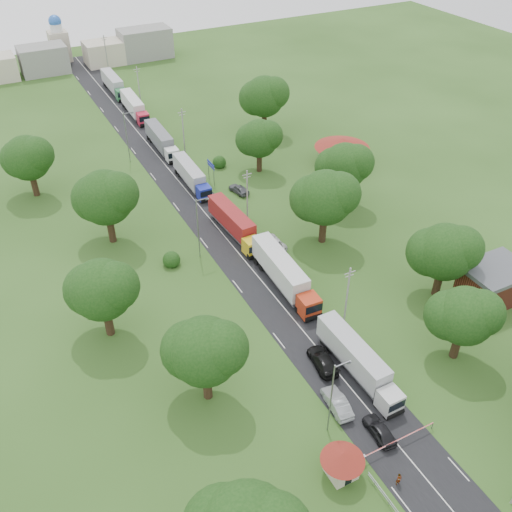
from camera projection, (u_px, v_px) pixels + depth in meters
ground at (281, 304)px, 77.12m from camera, size 260.00×260.00×0.00m
road at (220, 231)px, 91.41m from camera, size 8.00×200.00×0.04m
boom_barrier at (389, 445)px, 58.24m from camera, size 9.22×0.35×1.18m
guard_booth at (342, 461)px, 55.33m from camera, size 4.40×4.40×3.45m
info_sign at (211, 168)px, 102.25m from camera, size 0.12×3.10×4.10m
pole_1 at (347, 295)px, 71.36m from camera, size 1.60×0.24×9.00m
pole_2 at (247, 194)px, 91.36m from camera, size 1.60×0.24×9.00m
pole_3 at (183, 130)px, 111.35m from camera, size 1.60×0.24×9.00m
pole_4 at (139, 85)px, 131.35m from camera, size 1.60×0.24×9.00m
pole_5 at (106, 52)px, 151.35m from camera, size 1.60×0.24×9.00m
lamp_0 at (333, 395)px, 57.57m from camera, size 2.03×0.22×10.00m
lamp_1 at (199, 225)px, 82.56m from camera, size 2.03×0.22×10.00m
lamp_2 at (127, 135)px, 107.56m from camera, size 2.03×0.22×10.00m
tree_2 at (464, 315)px, 65.60m from camera, size 8.00×8.00×10.10m
tree_3 at (444, 251)px, 74.59m from camera, size 8.80×8.80×11.07m
tree_4 at (325, 197)px, 84.50m from camera, size 9.60×9.60×12.05m
tree_5 at (344, 166)px, 93.89m from camera, size 8.80×8.80×11.07m
tree_6 at (259, 138)px, 103.82m from camera, size 8.00×8.00×10.10m
tree_7 at (264, 96)px, 117.12m from camera, size 9.60×9.60×12.05m
tree_10 at (204, 350)px, 60.26m from camera, size 8.80×8.80×11.07m
tree_11 at (101, 289)px, 68.40m from camera, size 8.80×8.80×11.07m
tree_12 at (105, 197)px, 84.52m from camera, size 9.60×9.60×12.05m
tree_13 at (27, 158)px, 96.22m from camera, size 8.80×8.80×11.07m
house_brick at (493, 283)px, 76.56m from camera, size 8.60×6.60×5.20m
house_cream at (342, 147)px, 107.43m from camera, size 10.08×10.08×5.80m
distant_town at (84, 54)px, 153.85m from camera, size 52.00×8.00×8.00m
church at (59, 41)px, 156.71m from camera, size 5.00×5.00×12.30m
truck_0 at (357, 360)px, 66.07m from camera, size 2.61×14.30×3.96m
truck_1 at (284, 273)px, 78.80m from camera, size 3.17×15.74×4.35m
truck_2 at (234, 223)px, 89.32m from camera, size 3.07×14.39×3.98m
truck_3 at (191, 175)px, 102.09m from camera, size 2.58×13.56×3.76m
truck_4 at (161, 140)px, 113.76m from camera, size 2.72×14.29×3.96m
truck_5 at (134, 106)px, 127.67m from camera, size 2.87×14.48×4.01m
truck_6 at (114, 84)px, 139.14m from camera, size 2.53×14.58×4.04m
car_lane_front at (380, 430)px, 59.85m from camera, size 2.09×4.65×1.55m
car_lane_mid at (337, 403)px, 62.67m from camera, size 2.30×5.17×1.65m
car_lane_rear at (323, 361)px, 67.70m from camera, size 3.02×5.86×1.63m
car_verge_near at (273, 242)px, 87.48m from camera, size 2.65×5.40×1.47m
car_verge_far at (239, 189)px, 100.59m from camera, size 2.63×4.67×1.50m
pedestrian_near at (399, 480)px, 55.25m from camera, size 0.59×0.39×1.58m
pedestrian_booth at (353, 452)px, 57.53m from camera, size 1.11×1.16×1.88m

